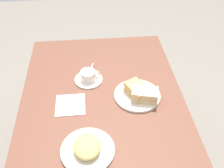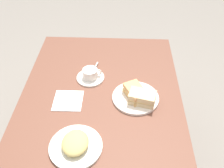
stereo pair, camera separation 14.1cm
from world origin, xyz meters
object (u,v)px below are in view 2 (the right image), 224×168
at_px(sandwich_plate, 135,98).
at_px(spoon, 94,69).
at_px(dining_table, 102,105).
at_px(sandwich_back, 142,98).
at_px(sandwich_front, 135,93).
at_px(coffee_saucer, 90,78).
at_px(coffee_cup, 90,73).
at_px(side_plate, 76,147).
at_px(napkin, 68,101).

distance_m(sandwich_plate, spoon, 0.33).
bearing_deg(dining_table, sandwich_back, 69.07).
bearing_deg(sandwich_front, coffee_saucer, -121.15).
height_order(coffee_cup, spoon, coffee_cup).
distance_m(sandwich_plate, coffee_saucer, 0.30).
xyz_separation_m(coffee_saucer, side_plate, (0.47, -0.02, 0.00)).
height_order(sandwich_back, napkin, sandwich_back).
xyz_separation_m(coffee_saucer, spoon, (-0.08, 0.02, 0.01)).
relative_size(side_plate, napkin, 1.58).
xyz_separation_m(sandwich_back, side_plate, (0.28, -0.30, -0.04)).
bearing_deg(sandwich_plate, dining_table, -104.41).
xyz_separation_m(sandwich_front, coffee_cup, (-0.15, -0.25, -0.00)).
height_order(dining_table, coffee_cup, coffee_cup).
height_order(dining_table, sandwich_plate, sandwich_plate).
bearing_deg(coffee_saucer, napkin, -27.84).
relative_size(sandwich_plate, spoon, 2.50).
bearing_deg(coffee_saucer, coffee_cup, 104.09).
height_order(dining_table, sandwich_front, sandwich_front).
bearing_deg(spoon, sandwich_plate, 46.06).
bearing_deg(spoon, coffee_cup, -11.31).
relative_size(sandwich_front, coffee_saucer, 0.99).
distance_m(sandwich_plate, napkin, 0.36).
relative_size(sandwich_back, napkin, 1.00).
bearing_deg(side_plate, sandwich_back, 133.06).
relative_size(sandwich_plate, side_plate, 1.04).
xyz_separation_m(sandwich_front, spoon, (-0.23, -0.24, -0.03)).
bearing_deg(spoon, coffee_saucer, -12.31).
xyz_separation_m(sandwich_plate, sandwich_front, (-0.00, -0.00, 0.04)).
bearing_deg(side_plate, sandwich_front, 139.89).
relative_size(sandwich_plate, sandwich_front, 1.57).
bearing_deg(spoon, sandwich_back, 45.47).
xyz_separation_m(dining_table, sandwich_back, (0.08, 0.22, 0.16)).
bearing_deg(napkin, dining_table, 115.31).
distance_m(spoon, napkin, 0.29).
distance_m(side_plate, napkin, 0.30).
bearing_deg(napkin, side_plate, 16.26).
bearing_deg(coffee_cup, coffee_saucer, -75.91).
relative_size(sandwich_front, sandwich_back, 1.04).
bearing_deg(napkin, sandwich_back, 89.52).
distance_m(sandwich_front, sandwich_back, 0.05).
relative_size(sandwich_back, coffee_cup, 1.37).
bearing_deg(sandwich_front, coffee_cup, -121.36).
height_order(coffee_saucer, spoon, spoon).
bearing_deg(coffee_saucer, sandwich_front, 58.85).
relative_size(dining_table, napkin, 7.29).
height_order(coffee_saucer, napkin, coffee_saucer).
distance_m(sandwich_plate, sandwich_back, 0.06).
height_order(sandwich_front, napkin, sandwich_front).
distance_m(sandwich_back, coffee_cup, 0.34).
distance_m(coffee_saucer, coffee_cup, 0.03).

